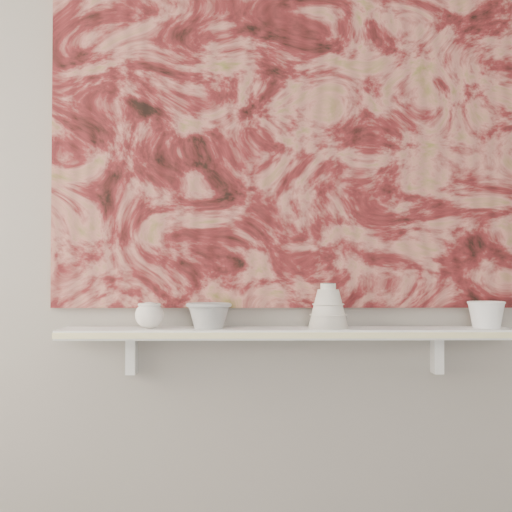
{
  "coord_description": "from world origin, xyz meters",
  "views": [
    {
      "loc": [
        -0.13,
        -0.72,
        1.1
      ],
      "look_at": [
        -0.09,
        1.49,
        1.15
      ],
      "focal_mm": 50.0,
      "sensor_mm": 36.0,
      "label": 1
    }
  ],
  "objects_px": {
    "bowl_grey": "(209,315)",
    "bell_vessel": "(328,306)",
    "painting": "(284,138)",
    "shelf": "(286,333)",
    "cup_cream": "(149,315)",
    "bowl_white": "(486,314)"
  },
  "relations": [
    {
      "from": "bowl_grey",
      "to": "bell_vessel",
      "type": "xyz_separation_m",
      "value": [
        0.37,
        0.0,
        0.03
      ]
    },
    {
      "from": "painting",
      "to": "cup_cream",
      "type": "relative_size",
      "value": 16.8
    },
    {
      "from": "shelf",
      "to": "painting",
      "type": "height_order",
      "value": "painting"
    },
    {
      "from": "shelf",
      "to": "bowl_grey",
      "type": "height_order",
      "value": "bowl_grey"
    },
    {
      "from": "bell_vessel",
      "to": "shelf",
      "type": "bearing_deg",
      "value": 180.0
    },
    {
      "from": "painting",
      "to": "bowl_grey",
      "type": "distance_m",
      "value": 0.62
    },
    {
      "from": "cup_cream",
      "to": "bell_vessel",
      "type": "distance_m",
      "value": 0.56
    },
    {
      "from": "bowl_grey",
      "to": "shelf",
      "type": "bearing_deg",
      "value": 0.0
    },
    {
      "from": "painting",
      "to": "bell_vessel",
      "type": "relative_size",
      "value": 10.69
    },
    {
      "from": "bowl_grey",
      "to": "bowl_white",
      "type": "distance_m",
      "value": 0.87
    },
    {
      "from": "bowl_grey",
      "to": "cup_cream",
      "type": "xyz_separation_m",
      "value": [
        -0.18,
        0.0,
        -0.0
      ]
    },
    {
      "from": "bowl_grey",
      "to": "painting",
      "type": "bearing_deg",
      "value": 18.54
    },
    {
      "from": "shelf",
      "to": "painting",
      "type": "xyz_separation_m",
      "value": [
        0.0,
        0.08,
        0.62
      ]
    },
    {
      "from": "shelf",
      "to": "cup_cream",
      "type": "bearing_deg",
      "value": 180.0
    },
    {
      "from": "bowl_grey",
      "to": "cup_cream",
      "type": "height_order",
      "value": "same"
    },
    {
      "from": "cup_cream",
      "to": "painting",
      "type": "bearing_deg",
      "value": 10.73
    },
    {
      "from": "painting",
      "to": "shelf",
      "type": "bearing_deg",
      "value": -90.0
    },
    {
      "from": "cup_cream",
      "to": "bowl_white",
      "type": "xyz_separation_m",
      "value": [
        1.05,
        0.0,
        0.0
      ]
    },
    {
      "from": "painting",
      "to": "bowl_white",
      "type": "height_order",
      "value": "painting"
    },
    {
      "from": "shelf",
      "to": "bowl_grey",
      "type": "relative_size",
      "value": 9.82
    },
    {
      "from": "painting",
      "to": "bell_vessel",
      "type": "distance_m",
      "value": 0.56
    },
    {
      "from": "painting",
      "to": "bell_vessel",
      "type": "bearing_deg",
      "value": -31.32
    }
  ]
}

